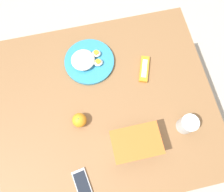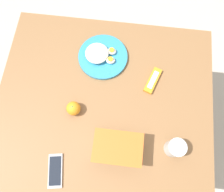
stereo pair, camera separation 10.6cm
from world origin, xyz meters
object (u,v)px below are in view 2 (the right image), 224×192
Objects in this scene: drinking_glass at (175,148)px; orange_fruit at (73,108)px; cell_phone at (55,171)px; rice_plate at (101,56)px; candy_bar at (153,80)px; food_container at (118,148)px.

orange_fruit is at bearing -14.94° from drinking_glass.
rice_plate is at bearing -102.60° from cell_phone.
candy_bar is (-0.28, 0.10, -0.01)m from rice_plate.
rice_plate is 0.30m from candy_bar.
food_container reaches higher than rice_plate.
drinking_glass is (-0.39, 0.43, 0.03)m from rice_plate.
drinking_glass reaches higher than candy_bar.
food_container reaches higher than candy_bar.
cell_phone is at bearing 17.02° from drinking_glass.
food_container is 0.39m from candy_bar.
orange_fruit reaches higher than candy_bar.
orange_fruit is 0.32m from rice_plate.
orange_fruit reaches higher than cell_phone.
food_container is 1.43× the size of candy_bar.
food_container is 0.48m from rice_plate.
food_container reaches higher than drinking_glass.
cell_phone is (0.41, 0.49, -0.00)m from candy_bar.
cell_phone is at bearing 77.40° from rice_plate.
rice_plate reaches higher than cell_phone.
cell_phone is 1.64× the size of drinking_glass.
orange_fruit is (0.23, -0.16, -0.01)m from food_container.
food_container is 0.30m from cell_phone.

